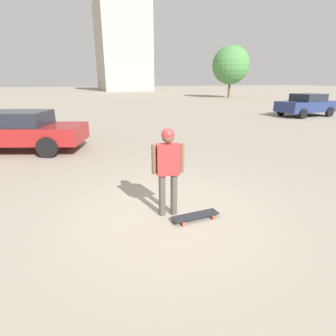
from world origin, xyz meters
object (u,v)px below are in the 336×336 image
object	(u,v)px
car_parked_near	(14,130)
car_parked_far	(306,105)
skateboard	(196,216)
person	(168,163)

from	to	relation	value
car_parked_near	car_parked_far	bearing A→B (deg)	-148.39
car_parked_near	car_parked_far	size ratio (longest dim) A/B	1.20
car_parked_near	skateboard	bearing A→B (deg)	139.34
person	car_parked_far	size ratio (longest dim) A/B	0.39
person	car_parked_near	xyz separation A→B (m)	(3.33, -6.13, -0.27)
skateboard	car_parked_far	xyz separation A→B (m)	(-13.36, -10.16, 0.71)
person	car_parked_near	world-z (taller)	person
person	skateboard	world-z (taller)	person
skateboard	person	bearing A→B (deg)	-43.11
person	car_parked_near	distance (m)	6.98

